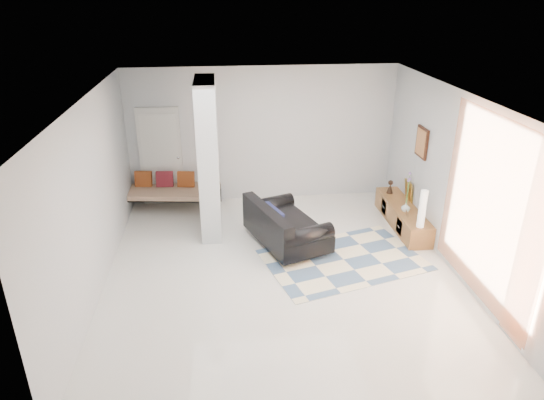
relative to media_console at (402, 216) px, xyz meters
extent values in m
plane|color=silver|center=(-2.52, -1.35, -0.20)|extent=(6.00, 6.00, 0.00)
plane|color=white|center=(-2.52, -1.35, 2.60)|extent=(6.00, 6.00, 0.00)
plane|color=#BCBEC0|center=(-2.52, 1.65, 1.20)|extent=(6.00, 0.00, 6.00)
plane|color=#BCBEC0|center=(-2.52, -4.35, 1.20)|extent=(6.00, 0.00, 6.00)
plane|color=#BCBEC0|center=(-5.27, -1.35, 1.20)|extent=(0.00, 6.00, 6.00)
plane|color=#BCBEC0|center=(0.23, -1.35, 1.20)|extent=(0.00, 6.00, 6.00)
cube|color=silver|center=(-3.62, 0.25, 1.20)|extent=(0.35, 1.20, 2.80)
cube|color=silver|center=(-4.62, 1.61, 0.82)|extent=(0.85, 0.06, 2.04)
plane|color=#FF8043|center=(0.15, -2.50, 1.25)|extent=(0.00, 2.55, 2.55)
cube|color=#381A0F|center=(0.20, 0.00, 1.45)|extent=(0.04, 0.45, 0.55)
cube|color=brown|center=(0.00, 0.00, 0.00)|extent=(0.45, 1.96, 0.40)
cube|color=#381A0F|center=(-0.22, -0.44, 0.00)|extent=(0.02, 0.26, 0.28)
cube|color=#381A0F|center=(-0.22, 0.43, 0.00)|extent=(0.02, 0.26, 0.28)
cube|color=gold|center=(0.18, 0.27, 0.40)|extent=(0.09, 0.32, 0.40)
cube|color=silver|center=(-0.10, -0.44, 0.26)|extent=(0.04, 0.10, 0.12)
cylinder|color=silver|center=(-2.42, -1.25, -0.15)|extent=(0.05, 0.05, 0.10)
cylinder|color=silver|center=(-2.90, 0.05, -0.15)|extent=(0.05, 0.05, 0.10)
cylinder|color=silver|center=(-1.70, -0.98, -0.15)|extent=(0.05, 0.05, 0.10)
cylinder|color=silver|center=(-2.17, 0.32, -0.15)|extent=(0.05, 0.05, 0.10)
cube|color=black|center=(-2.30, -0.47, 0.05)|extent=(1.48, 1.86, 0.30)
cube|color=black|center=(-2.66, -0.60, 0.38)|extent=(0.75, 1.60, 0.36)
cylinder|color=black|center=(-2.06, -1.12, 0.28)|extent=(0.97, 0.58, 0.28)
cylinder|color=black|center=(-2.54, 0.18, 0.28)|extent=(0.97, 0.58, 0.28)
cube|color=black|center=(-2.55, -0.56, 0.40)|extent=(0.34, 0.61, 0.31)
cylinder|color=black|center=(-5.40, 0.98, 0.00)|extent=(0.04, 0.04, 0.40)
cylinder|color=black|center=(-3.54, 0.74, 0.00)|extent=(0.04, 0.04, 0.40)
cylinder|color=black|center=(-5.30, 1.75, 0.00)|extent=(0.04, 0.04, 0.40)
cylinder|color=black|center=(-3.45, 1.51, 0.00)|extent=(0.04, 0.04, 0.40)
cube|color=#BEAB8B|center=(-4.42, 1.25, 0.18)|extent=(1.97, 1.03, 0.12)
cube|color=brown|center=(-5.00, 1.47, 0.40)|extent=(0.36, 0.21, 0.33)
cube|color=maroon|center=(-4.56, 1.42, 0.40)|extent=(0.36, 0.21, 0.33)
cube|color=brown|center=(-4.13, 1.36, 0.40)|extent=(0.36, 0.21, 0.33)
cube|color=beige|center=(-1.42, -1.15, -0.20)|extent=(2.91, 2.32, 0.01)
cylinder|color=white|center=(-0.02, -0.85, 0.53)|extent=(0.12, 0.12, 0.67)
imported|color=silver|center=(-0.05, -0.23, 0.28)|extent=(0.17, 0.17, 0.17)
camera|label=1|loc=(-3.39, -8.01, 4.00)|focal=32.00mm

